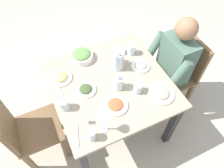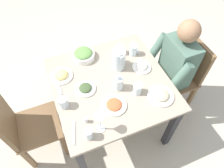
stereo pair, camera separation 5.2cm
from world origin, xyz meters
TOP-DOWN VIEW (x-y plane):
  - ground_plane at (0.00, 0.00)m, footprint 8.00×8.00m
  - dining_table at (0.00, 0.00)m, footprint 0.98×0.98m
  - chair_near at (0.01, -0.80)m, footprint 0.40×0.40m
  - chair_far at (0.00, 0.80)m, footprint 0.40×0.40m
  - diner_near at (0.01, -0.59)m, footprint 0.48×0.53m
  - water_pitcher at (0.14, -0.13)m, footprint 0.16×0.12m
  - salad_bowl at (0.37, 0.13)m, footprint 0.21×0.21m
  - plate_rice_curry at (-0.23, 0.06)m, footprint 0.20×0.20m
  - plate_dolmas at (0.01, 0.22)m, footprint 0.17×0.17m
  - plate_beans at (-0.29, -0.32)m, footprint 0.22×0.22m
  - plate_yoghurt at (0.05, -0.32)m, footprint 0.17×0.17m
  - plate_fries at (0.22, 0.38)m, footprint 0.20×0.20m
  - water_glass_center at (0.30, -0.21)m, footprint 0.07×0.07m
  - water_glass_by_pitcher at (-0.40, 0.33)m, footprint 0.06×0.06m
  - water_glass_near_right at (0.24, -0.33)m, footprint 0.08×0.08m
  - water_glass_near_left at (-0.18, -0.16)m, footprint 0.07×0.07m
  - water_glass_far_right at (-0.08, 0.43)m, footprint 0.07×0.07m
  - wine_glass at (-0.37, 0.23)m, footprint 0.08×0.08m
  - oil_carafe at (-0.08, -0.04)m, footprint 0.08×0.08m
  - salt_shaker at (-0.28, 0.31)m, footprint 0.03×0.03m
  - fork_near at (0.07, -0.37)m, footprint 0.17×0.05m
  - knife_near at (-0.33, 0.42)m, footprint 0.18×0.07m
  - fork_far at (0.12, 0.43)m, footprint 0.17×0.04m
  - knife_far at (0.31, -0.39)m, footprint 0.19×0.04m

SIDE VIEW (x-z plane):
  - ground_plane at x=0.00m, z-range 0.00..0.00m
  - chair_near at x=0.01m, z-range 0.06..0.93m
  - chair_far at x=0.00m, z-range 0.06..0.93m
  - dining_table at x=0.00m, z-range 0.26..0.98m
  - diner_near at x=0.01m, z-range 0.05..1.22m
  - fork_near at x=0.07m, z-range 0.73..0.74m
  - knife_near at x=-0.33m, z-range 0.73..0.74m
  - fork_far at x=0.12m, z-range 0.73..0.74m
  - knife_far at x=0.31m, z-range 0.73..0.74m
  - plate_rice_curry at x=-0.23m, z-range 0.72..0.76m
  - plate_dolmas at x=0.01m, z-range 0.72..0.76m
  - plate_beans at x=-0.29m, z-range 0.72..0.77m
  - plate_yoghurt at x=0.05m, z-range 0.72..0.78m
  - plate_fries at x=0.22m, z-range 0.72..0.78m
  - salt_shaker at x=-0.28m, z-range 0.73..0.78m
  - salad_bowl at x=0.37m, z-range 0.73..0.82m
  - water_glass_center at x=0.30m, z-range 0.73..0.82m
  - water_glass_near_left at x=-0.18m, z-range 0.73..0.82m
  - water_glass_far_right at x=-0.08m, z-range 0.73..0.83m
  - water_glass_by_pitcher at x=-0.40m, z-range 0.73..0.83m
  - water_glass_near_right at x=0.24m, z-range 0.73..0.83m
  - oil_carafe at x=-0.08m, z-range 0.70..0.87m
  - water_pitcher at x=0.14m, z-range 0.73..0.92m
  - wine_glass at x=-0.37m, z-range 0.77..0.97m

